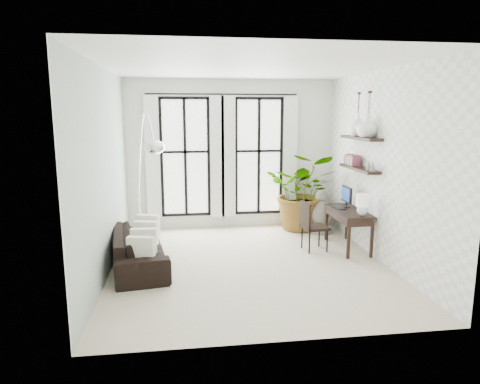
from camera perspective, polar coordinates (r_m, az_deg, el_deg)
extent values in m
plane|color=beige|center=(7.27, 1.17, -9.56)|extent=(5.00, 5.00, 0.00)
plane|color=white|center=(6.86, 1.27, 16.41)|extent=(5.00, 5.00, 0.00)
plane|color=#9DAFA1|center=(6.91, -17.58, 2.58)|extent=(0.00, 5.00, 5.00)
plane|color=white|center=(7.56, 18.34, 3.19)|extent=(0.00, 5.00, 5.00)
plane|color=white|center=(9.35, -1.16, 5.01)|extent=(4.50, 0.00, 4.50)
cube|color=white|center=(9.26, -7.31, 4.57)|extent=(1.00, 0.02, 2.50)
cube|color=white|center=(9.18, -11.57, 4.39)|extent=(0.30, 0.04, 2.60)
cube|color=white|center=(9.19, -3.05, 4.60)|extent=(0.30, 0.04, 2.60)
cube|color=white|center=(9.41, 2.51, 4.74)|extent=(1.00, 0.02, 2.50)
cube|color=white|center=(9.21, -1.56, 4.62)|extent=(0.30, 0.04, 2.60)
cube|color=white|center=(9.46, 6.69, 4.70)|extent=(0.30, 0.04, 2.60)
cylinder|color=black|center=(9.17, -2.38, 12.91)|extent=(3.20, 0.03, 0.03)
cube|color=black|center=(8.05, 15.59, 3.02)|extent=(0.25, 1.30, 0.05)
cube|color=black|center=(8.00, 15.78, 6.93)|extent=(0.25, 1.30, 0.05)
cube|color=#E75D39|center=(8.54, 14.18, 4.28)|extent=(0.16, 0.04, 0.18)
cube|color=#3636BD|center=(8.50, 14.29, 4.24)|extent=(0.16, 0.04, 0.18)
cube|color=orange|center=(8.45, 14.40, 4.21)|extent=(0.16, 0.04, 0.18)
cube|color=#309152|center=(8.41, 14.52, 4.17)|extent=(0.16, 0.04, 0.18)
cube|color=#BC54C5|center=(8.37, 14.63, 4.14)|extent=(0.16, 0.03, 0.18)
cube|color=orange|center=(8.33, 14.75, 4.10)|extent=(0.16, 0.03, 0.18)
cube|color=#515151|center=(8.29, 14.87, 4.07)|extent=(0.16, 0.03, 0.18)
cube|color=teal|center=(8.25, 14.99, 4.03)|extent=(0.16, 0.03, 0.18)
cube|color=tan|center=(8.21, 15.11, 4.00)|extent=(0.16, 0.03, 0.18)
cube|color=#90394E|center=(8.16, 15.23, 3.96)|extent=(0.16, 0.03, 0.18)
cone|color=gray|center=(7.67, 16.80, 3.48)|extent=(0.10, 0.10, 0.18)
cone|color=gray|center=(7.53, 17.27, 3.34)|extent=(0.10, 0.10, 0.18)
imported|color=black|center=(7.27, -13.29, -7.36)|extent=(1.09, 2.14, 0.60)
cube|color=silver|center=(6.53, -13.07, -7.54)|extent=(0.40, 0.12, 0.40)
cube|color=silver|center=(6.98, -12.72, -6.36)|extent=(0.40, 0.12, 0.40)
cube|color=silver|center=(7.42, -12.42, -5.32)|extent=(0.40, 0.12, 0.40)
cube|color=silver|center=(7.87, -12.15, -4.40)|extent=(0.40, 0.12, 0.40)
imported|color=#2D7228|center=(9.27, 8.44, 0.08)|extent=(1.88, 1.77, 1.67)
cube|color=black|center=(8.12, 14.28, -2.48)|extent=(0.52, 1.24, 0.04)
cube|color=black|center=(8.13, 14.12, -3.07)|extent=(0.48, 1.18, 0.11)
cube|color=black|center=(7.62, 14.28, -6.15)|extent=(0.05, 0.05, 0.69)
cube|color=black|center=(7.78, 17.16, -5.94)|extent=(0.05, 0.05, 0.69)
cube|color=black|center=(8.65, 11.47, -4.04)|extent=(0.05, 0.05, 0.69)
cube|color=black|center=(8.79, 14.06, -3.91)|extent=(0.05, 0.05, 0.69)
cube|color=black|center=(8.30, 14.06, -0.29)|extent=(0.04, 0.42, 0.30)
cube|color=navy|center=(8.29, 13.90, -0.29)|extent=(0.00, 0.36, 0.24)
cube|color=black|center=(8.29, 13.06, -1.94)|extent=(0.15, 0.40, 0.02)
sphere|color=silver|center=(7.68, 15.96, -2.45)|extent=(0.18, 0.18, 0.18)
cylinder|color=white|center=(7.65, 16.03, -1.06)|extent=(0.22, 0.22, 0.22)
cube|color=black|center=(7.96, 9.94, -4.66)|extent=(0.48, 0.48, 0.05)
cube|color=black|center=(7.82, 8.71, -3.07)|extent=(0.09, 0.43, 0.48)
cylinder|color=black|center=(7.81, 9.05, -6.69)|extent=(0.03, 0.03, 0.40)
cylinder|color=black|center=(7.92, 11.47, -6.54)|extent=(0.03, 0.03, 0.40)
cylinder|color=black|center=(8.13, 8.35, -5.98)|extent=(0.03, 0.03, 0.40)
cylinder|color=black|center=(8.23, 10.69, -5.85)|extent=(0.03, 0.03, 0.40)
cylinder|color=silver|center=(8.56, -13.09, -6.34)|extent=(0.38, 0.38, 0.11)
cylinder|color=silver|center=(8.43, -13.24, -2.90)|extent=(0.04, 0.04, 1.06)
ellipsoid|color=silver|center=(6.97, -11.36, 5.86)|extent=(0.34, 0.34, 0.22)
cylinder|color=gray|center=(9.24, 10.69, -4.86)|extent=(0.51, 0.51, 0.15)
ellipsoid|color=gray|center=(9.15, 10.77, -2.71)|extent=(0.46, 0.46, 0.56)
sphere|color=gray|center=(9.08, 10.84, -0.52)|extent=(0.25, 0.25, 0.25)
imported|color=white|center=(7.76, 16.59, 8.39)|extent=(0.37, 0.37, 0.38)
imported|color=white|center=(8.12, 15.44, 8.53)|extent=(0.37, 0.37, 0.38)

